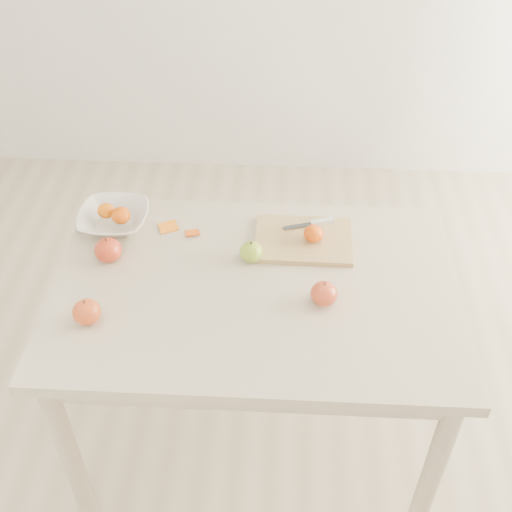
{
  "coord_description": "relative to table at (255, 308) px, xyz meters",
  "views": [
    {
      "loc": [
        0.07,
        -1.35,
        2.07
      ],
      "look_at": [
        0.0,
        0.05,
        0.82
      ],
      "focal_mm": 45.0,
      "sensor_mm": 36.0,
      "label": 1
    }
  ],
  "objects": [
    {
      "name": "bowl_tangerine_near",
      "position": [
        -0.5,
        0.26,
        0.15
      ],
      "size": [
        0.06,
        0.06,
        0.05
      ],
      "primitive_type": "ellipsoid",
      "color": "#E26307",
      "rests_on": "fruit_bowl"
    },
    {
      "name": "paring_knife",
      "position": [
        0.19,
        0.27,
        0.12
      ],
      "size": [
        0.17,
        0.07,
        0.01
      ],
      "color": "silver",
      "rests_on": "cutting_board"
    },
    {
      "name": "board_tangerine",
      "position": [
        0.17,
        0.19,
        0.14
      ],
      "size": [
        0.06,
        0.06,
        0.05
      ],
      "primitive_type": "ellipsoid",
      "color": "#CE4507",
      "rests_on": "cutting_board"
    },
    {
      "name": "apple_red_a",
      "position": [
        -0.45,
        0.09,
        0.14
      ],
      "size": [
        0.08,
        0.08,
        0.08
      ],
      "primitive_type": "ellipsoid",
      "color": "maroon",
      "rests_on": "table"
    },
    {
      "name": "apple_green",
      "position": [
        -0.02,
        0.11,
        0.13
      ],
      "size": [
        0.07,
        0.07,
        0.06
      ],
      "primitive_type": "ellipsoid",
      "color": "#5D8E16",
      "rests_on": "table"
    },
    {
      "name": "fruit_bowl",
      "position": [
        -0.47,
        0.25,
        0.13
      ],
      "size": [
        0.22,
        0.22,
        0.06
      ],
      "primitive_type": "imported",
      "color": "white",
      "rests_on": "table"
    },
    {
      "name": "ground",
      "position": [
        0.0,
        0.0,
        -0.65
      ],
      "size": [
        3.5,
        3.5,
        0.0
      ],
      "primitive_type": "plane",
      "color": "#C6B293",
      "rests_on": "ground"
    },
    {
      "name": "orange_peel_a",
      "position": [
        -0.3,
        0.25,
        0.1
      ],
      "size": [
        0.07,
        0.07,
        0.01
      ],
      "primitive_type": "cube",
      "rotation": [
        0.21,
        0.0,
        0.43
      ],
      "color": "orange",
      "rests_on": "table"
    },
    {
      "name": "apple_red_e",
      "position": [
        0.2,
        -0.06,
        0.13
      ],
      "size": [
        0.08,
        0.08,
        0.07
      ],
      "primitive_type": "ellipsoid",
      "color": "maroon",
      "rests_on": "table"
    },
    {
      "name": "table",
      "position": [
        0.0,
        0.0,
        0.0
      ],
      "size": [
        1.2,
        0.8,
        0.75
      ],
      "color": "beige",
      "rests_on": "ground"
    },
    {
      "name": "bowl_tangerine_far",
      "position": [
        -0.44,
        0.24,
        0.15
      ],
      "size": [
        0.06,
        0.06,
        0.05
      ],
      "primitive_type": "ellipsoid",
      "color": "#D04D07",
      "rests_on": "fruit_bowl"
    },
    {
      "name": "orange_peel_b",
      "position": [
        -0.21,
        0.22,
        0.1
      ],
      "size": [
        0.05,
        0.05,
        0.01
      ],
      "primitive_type": "cube",
      "rotation": [
        -0.14,
        0.0,
        0.25
      ],
      "color": "#CF4F0E",
      "rests_on": "table"
    },
    {
      "name": "cutting_board",
      "position": [
        0.14,
        0.2,
        0.11
      ],
      "size": [
        0.31,
        0.23,
        0.02
      ],
      "primitive_type": "cube",
      "rotation": [
        0.0,
        0.0,
        -0.01
      ],
      "color": "tan",
      "rests_on": "table"
    },
    {
      "name": "apple_red_d",
      "position": [
        -0.45,
        -0.17,
        0.13
      ],
      "size": [
        0.08,
        0.08,
        0.07
      ],
      "primitive_type": "ellipsoid",
      "color": "maroon",
      "rests_on": "table"
    }
  ]
}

